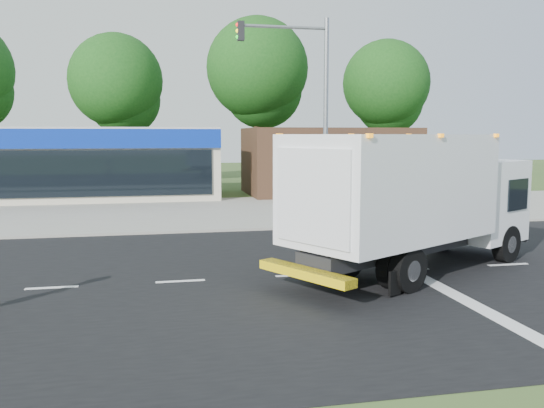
% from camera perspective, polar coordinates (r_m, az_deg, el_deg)
% --- Properties ---
extents(ground, '(120.00, 120.00, 0.00)m').
position_cam_1_polar(ground, '(14.88, 2.64, -7.12)').
color(ground, '#385123').
rests_on(ground, ground).
extents(road_asphalt, '(60.00, 14.00, 0.02)m').
position_cam_1_polar(road_asphalt, '(14.88, 2.64, -7.10)').
color(road_asphalt, black).
rests_on(road_asphalt, ground).
extents(sidewalk, '(60.00, 2.40, 0.12)m').
position_cam_1_polar(sidewalk, '(22.75, -2.47, -2.07)').
color(sidewalk, gray).
rests_on(sidewalk, ground).
extents(parking_apron, '(60.00, 9.00, 0.02)m').
position_cam_1_polar(parking_apron, '(28.44, -4.34, -0.38)').
color(parking_apron, gray).
rests_on(parking_apron, ground).
extents(lane_markings, '(55.20, 7.00, 0.01)m').
position_cam_1_polar(lane_markings, '(14.03, 9.43, -8.00)').
color(lane_markings, silver).
rests_on(lane_markings, road_asphalt).
extents(ems_box_truck, '(8.36, 6.20, 3.62)m').
position_cam_1_polar(ems_box_truck, '(15.31, 13.76, 1.03)').
color(ems_box_truck, black).
rests_on(ems_box_truck, ground).
extents(retail_strip_mall, '(18.00, 6.20, 4.00)m').
position_cam_1_polar(retail_strip_mall, '(34.38, -20.77, 3.79)').
color(retail_strip_mall, beige).
rests_on(retail_strip_mall, ground).
extents(brown_storefront, '(10.00, 6.70, 4.00)m').
position_cam_1_polar(brown_storefront, '(35.61, 5.64, 4.28)').
color(brown_storefront, '#382316').
rests_on(brown_storefront, ground).
extents(traffic_signal_pole, '(3.51, 0.25, 8.00)m').
position_cam_1_polar(traffic_signal_pole, '(22.43, 3.76, 10.26)').
color(traffic_signal_pole, gray).
rests_on(traffic_signal_pole, ground).
extents(background_trees, '(36.77, 7.39, 12.10)m').
position_cam_1_polar(background_trees, '(42.41, -8.11, 11.94)').
color(background_trees, '#332114').
rests_on(background_trees, ground).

